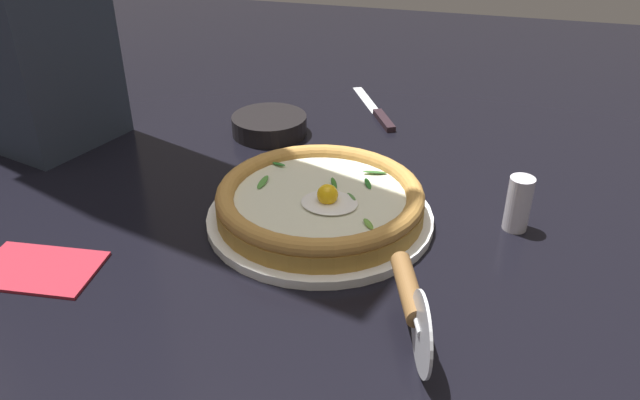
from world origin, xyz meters
The scene contains 8 objects.
ground_plane centered at (0.00, 0.00, -0.01)m, with size 2.40×2.40×0.03m, color black.
pizza_plate centered at (-0.04, 0.01, 0.01)m, with size 0.30×0.30×0.01m, color white.
pizza centered at (-0.04, 0.01, 0.03)m, with size 0.27×0.27×0.05m.
side_bowl centered at (0.12, -0.24, 0.02)m, with size 0.13×0.13×0.03m, color black.
pizza_cutter centered at (-0.19, 0.20, 0.04)m, with size 0.06×0.16×0.08m.
table_knife centered at (-0.05, -0.37, 0.00)m, with size 0.12×0.21×0.01m.
folded_napkin centered at (0.25, 0.21, 0.00)m, with size 0.14×0.09×0.01m, color maroon.
pepper_shaker centered at (-0.29, -0.04, 0.04)m, with size 0.03×0.03×0.07m, color silver.
Camera 1 is at (-0.23, 0.69, 0.44)m, focal length 34.98 mm.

